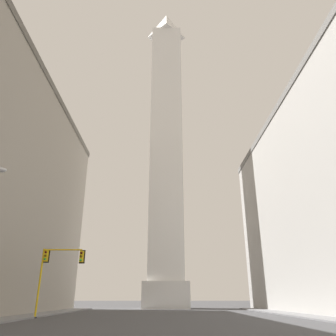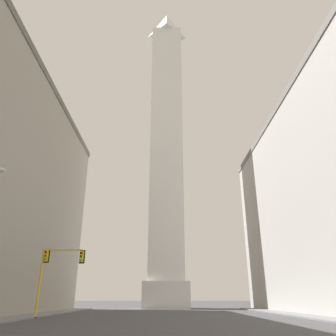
# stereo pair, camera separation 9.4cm
# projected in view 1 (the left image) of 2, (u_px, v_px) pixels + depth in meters

# --- Properties ---
(obelisk) EXTENTS (8.22, 8.22, 68.22)m
(obelisk) POSITION_uv_depth(u_px,v_px,m) (166.00, 140.00, 69.76)
(obelisk) COLOR silver
(obelisk) RESTS_ON ground_plane
(traffic_light_mid_left) EXTENTS (4.37, 0.52, 6.43)m
(traffic_light_mid_left) POSITION_uv_depth(u_px,v_px,m) (56.00, 265.00, 32.65)
(traffic_light_mid_left) COLOR yellow
(traffic_light_mid_left) RESTS_ON ground_plane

